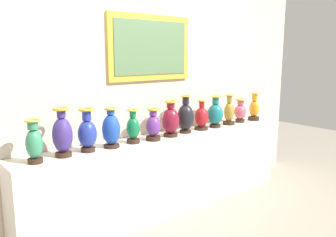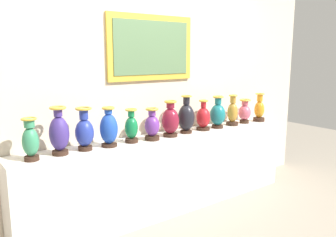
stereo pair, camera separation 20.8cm
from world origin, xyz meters
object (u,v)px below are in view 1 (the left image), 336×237
vase_jade (34,143)px  vase_crimson (202,117)px  vase_amber (254,109)px  vase_cobalt (87,132)px  vase_burgundy (171,120)px  vase_sapphire (111,129)px  vase_teal (215,114)px  vase_rose (240,111)px  vase_indigo (62,134)px  vase_ochre (229,112)px  vase_violet (153,126)px  vase_onyx (186,117)px  vase_emerald (133,128)px

vase_jade → vase_crimson: 1.86m
vase_crimson → vase_amber: vase_amber is taller
vase_cobalt → vase_burgundy: bearing=-1.5°
vase_sapphire → vase_burgundy: size_ratio=0.99×
vase_teal → vase_rose: size_ratio=1.25×
vase_burgundy → vase_rose: 1.15m
vase_rose → vase_amber: size_ratio=0.84×
vase_burgundy → vase_indigo: bearing=179.1°
vase_crimson → vase_indigo: bearing=-179.6°
vase_indigo → vase_sapphire: size_ratio=1.12×
vase_sapphire → vase_rose: bearing=0.3°
vase_sapphire → vase_crimson: (1.17, 0.02, -0.03)m
vase_cobalt → vase_teal: size_ratio=1.04×
vase_cobalt → vase_teal: 1.60m
vase_ochre → vase_amber: size_ratio=1.03×
vase_violet → vase_ochre: 1.17m
vase_violet → vase_crimson: size_ratio=0.94×
vase_amber → vase_crimson: bearing=178.1°
vase_jade → vase_violet: vase_jade is taller
vase_indigo → vase_violet: vase_indigo is taller
vase_violet → vase_amber: (1.63, 0.01, 0.00)m
vase_cobalt → vase_sapphire: bearing=-2.7°
vase_crimson → vase_teal: vase_teal is taller
vase_violet → vase_burgundy: vase_burgundy is taller
vase_burgundy → vase_onyx: 0.23m
vase_indigo → vase_burgundy: size_ratio=1.11×
vase_jade → vase_sapphire: size_ratio=0.94×
vase_ochre → vase_amber: bearing=-3.1°
vase_indigo → vase_amber: size_ratio=1.16×
vase_cobalt → vase_crimson: 1.40m
vase_indigo → vase_violet: (0.91, -0.03, -0.05)m
vase_violet → vase_crimson: 0.71m
vase_indigo → vase_teal: 1.83m
vase_indigo → vase_rose: (2.29, 0.01, -0.05)m
vase_jade → vase_rose: vase_jade is taller
vase_ochre → vase_emerald: bearing=-179.8°
vase_cobalt → vase_violet: 0.68m
vase_burgundy → vase_amber: 1.39m
vase_indigo → vase_onyx: vase_indigo is taller
vase_cobalt → vase_teal: vase_cobalt is taller
vase_violet → vase_teal: (0.92, 0.03, 0.02)m
vase_ochre → vase_rose: bearing=0.4°
vase_cobalt → vase_rose: size_ratio=1.29×
vase_jade → vase_crimson: bearing=1.2°
vase_teal → vase_rose: 0.47m
vase_teal → vase_sapphire: bearing=-179.9°
vase_emerald → vase_violet: vase_emerald is taller
vase_sapphire → vase_emerald: (0.24, 0.01, -0.02)m
vase_crimson → vase_jade: bearing=-178.8°
vase_indigo → vase_cobalt: 0.23m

